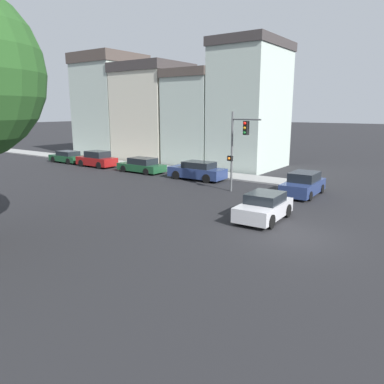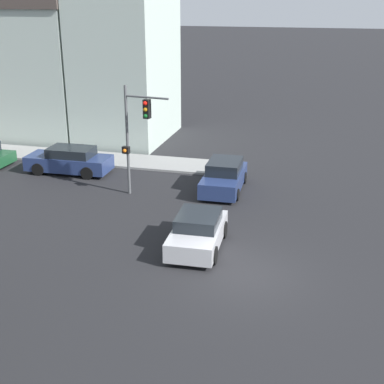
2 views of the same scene
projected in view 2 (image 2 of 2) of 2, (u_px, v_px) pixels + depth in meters
The scene contains 5 objects.
ground_plane at pixel (244, 274), 19.29m from camera, with size 300.00×300.00×0.00m, color black.
traffic_signal at pixel (136, 126), 25.59m from camera, with size 0.52×2.44×5.45m.
crossing_car_0 at pixel (198, 232), 21.05m from camera, with size 3.88×2.05×1.41m.
crossing_car_1 at pixel (224, 177), 27.29m from camera, with size 4.28×2.01×1.53m.
parked_car_0 at pixel (69, 161), 29.91m from camera, with size 1.99×4.74×1.48m.
Camera 2 is at (-16.97, -2.42, 9.51)m, focal length 50.00 mm.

